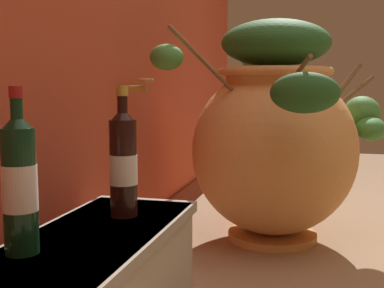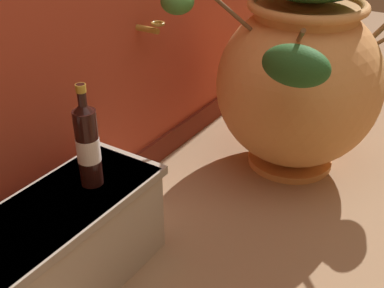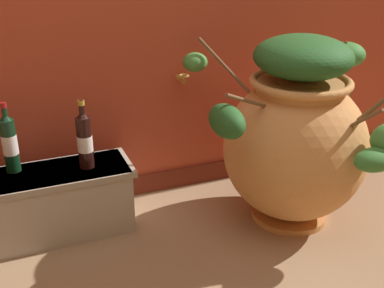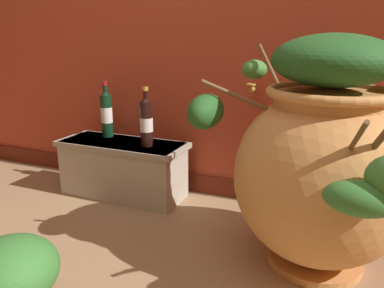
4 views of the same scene
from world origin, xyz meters
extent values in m
cube|color=maroon|center=(0.00, 1.10, 0.06)|extent=(4.40, 0.02, 0.12)
cylinder|color=#B28433|center=(0.07, 1.05, 0.66)|extent=(0.02, 0.10, 0.02)
torus|color=#B28433|center=(0.07, 1.00, 0.69)|extent=(0.06, 0.06, 0.01)
cylinder|color=#D68E4C|center=(0.49, 0.57, 0.02)|extent=(0.39, 0.39, 0.03)
ellipsoid|color=#D68E4C|center=(0.49, 0.57, 0.39)|extent=(0.71, 0.71, 0.72)
cylinder|color=#D68E4C|center=(0.49, 0.57, 0.69)|extent=(0.42, 0.42, 0.09)
torus|color=#D68E4C|center=(0.49, 0.57, 0.73)|extent=(0.48, 0.48, 0.04)
cylinder|color=brown|center=(0.16, 0.47, 0.71)|extent=(0.27, 0.12, 0.14)
ellipsoid|color=#235623|center=(0.04, 0.43, 0.65)|extent=(0.13, 0.23, 0.14)
cylinder|color=brown|center=(0.59, 0.26, 0.63)|extent=(0.07, 0.21, 0.18)
ellipsoid|color=#387A33|center=(0.62, 0.16, 0.49)|extent=(0.21, 0.13, 0.10)
cylinder|color=brown|center=(0.21, 0.83, 0.78)|extent=(0.20, 0.22, 0.26)
ellipsoid|color=#428438|center=(0.10, 0.93, 0.78)|extent=(0.13, 0.12, 0.10)
ellipsoid|color=#235623|center=(0.49, 0.57, 0.85)|extent=(0.46, 0.46, 0.20)
cube|color=#B2A893|center=(-0.66, 0.87, 0.17)|extent=(0.73, 0.29, 0.33)
cube|color=#A09785|center=(-0.66, 0.87, 0.32)|extent=(0.77, 0.31, 0.03)
cylinder|color=black|center=(-0.82, 0.95, 0.46)|extent=(0.07, 0.07, 0.26)
cone|color=black|center=(-0.82, 0.95, 0.60)|extent=(0.07, 0.07, 0.04)
cylinder|color=black|center=(-0.82, 0.95, 0.63)|extent=(0.02, 0.02, 0.08)
cylinder|color=maroon|center=(-0.82, 0.95, 0.66)|extent=(0.03, 0.03, 0.02)
cylinder|color=silver|center=(-0.82, 0.95, 0.47)|extent=(0.07, 0.07, 0.10)
cylinder|color=black|center=(-0.49, 0.87, 0.46)|extent=(0.07, 0.07, 0.25)
cone|color=black|center=(-0.49, 0.87, 0.60)|extent=(0.07, 0.07, 0.04)
cylinder|color=black|center=(-0.49, 0.87, 0.63)|extent=(0.03, 0.03, 0.08)
cylinder|color=#B7932D|center=(-0.49, 0.87, 0.66)|extent=(0.03, 0.03, 0.02)
cylinder|color=silver|center=(-0.49, 0.87, 0.46)|extent=(0.07, 0.07, 0.08)
ellipsoid|color=#387A33|center=(-0.41, -0.20, 0.19)|extent=(0.31, 0.33, 0.22)
camera|label=1|loc=(-1.70, 0.36, 0.68)|focal=47.32mm
camera|label=2|loc=(-1.38, -0.08, 1.21)|focal=44.87mm
camera|label=3|loc=(-0.81, -1.28, 1.38)|focal=45.59mm
camera|label=4|loc=(0.58, -0.97, 0.94)|focal=35.78mm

